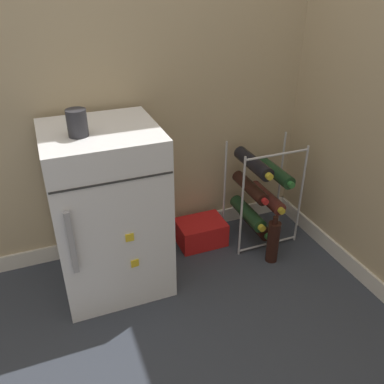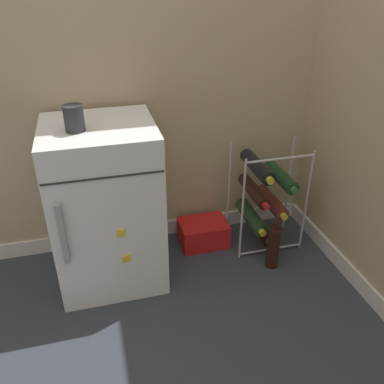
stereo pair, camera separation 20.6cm
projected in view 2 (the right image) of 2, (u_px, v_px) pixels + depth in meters
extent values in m
plane|color=#333842|center=(168.00, 300.00, 1.97)|extent=(14.00, 14.00, 0.00)
cube|color=tan|center=(134.00, 7.00, 1.84)|extent=(6.87, 0.06, 2.50)
cube|color=silver|center=(149.00, 230.00, 2.40)|extent=(6.87, 0.01, 0.09)
cube|color=white|center=(106.00, 206.00, 1.95)|extent=(0.50, 0.48, 0.81)
cube|color=#2D2D2D|center=(104.00, 178.00, 1.62)|extent=(0.49, 0.00, 0.01)
cube|color=#9E9EA3|center=(62.00, 235.00, 1.67)|extent=(0.02, 0.02, 0.29)
cube|color=yellow|center=(121.00, 233.00, 1.76)|extent=(0.04, 0.01, 0.04)
cube|color=yellow|center=(126.00, 259.00, 1.83)|extent=(0.04, 0.01, 0.04)
cylinder|color=#B2B2B7|center=(242.00, 212.00, 2.10)|extent=(0.01, 0.01, 0.60)
cylinder|color=#B2B2B7|center=(306.00, 202.00, 2.19)|extent=(0.01, 0.01, 0.60)
cylinder|color=#B2B2B7|center=(229.00, 192.00, 2.28)|extent=(0.01, 0.01, 0.60)
cylinder|color=#B2B2B7|center=(288.00, 184.00, 2.36)|extent=(0.01, 0.01, 0.60)
cylinder|color=#B2B2B7|center=(270.00, 249.00, 2.28)|extent=(0.37, 0.01, 0.01)
cylinder|color=#B2B2B7|center=(281.00, 159.00, 2.01)|extent=(0.37, 0.01, 0.01)
cylinder|color=black|center=(259.00, 227.00, 2.32)|extent=(0.08, 0.26, 0.08)
cylinder|color=#2D7033|center=(270.00, 242.00, 2.20)|extent=(0.04, 0.02, 0.04)
cylinder|color=#19381E|center=(251.00, 217.00, 2.27)|extent=(0.08, 0.29, 0.08)
cylinder|color=gold|center=(263.00, 233.00, 2.14)|extent=(0.04, 0.02, 0.04)
cylinder|color=#56231E|center=(272.00, 202.00, 2.26)|extent=(0.07, 0.29, 0.07)
cylinder|color=gold|center=(284.00, 216.00, 2.13)|extent=(0.04, 0.02, 0.04)
cylinder|color=black|center=(254.00, 191.00, 2.19)|extent=(0.07, 0.30, 0.07)
cylinder|color=red|center=(266.00, 206.00, 2.05)|extent=(0.03, 0.02, 0.03)
cylinder|color=#19381E|center=(281.00, 177.00, 2.19)|extent=(0.07, 0.29, 0.07)
cylinder|color=#2D7033|center=(294.00, 190.00, 2.06)|extent=(0.03, 0.02, 0.03)
cylinder|color=black|center=(257.00, 166.00, 2.12)|extent=(0.07, 0.30, 0.07)
cylinder|color=gold|center=(270.00, 181.00, 1.98)|extent=(0.04, 0.02, 0.04)
cube|color=red|center=(203.00, 233.00, 2.33)|extent=(0.27, 0.19, 0.14)
cylinder|color=#28282D|center=(74.00, 118.00, 1.66)|extent=(0.08, 0.08, 0.11)
cylinder|color=black|center=(273.00, 248.00, 2.13)|extent=(0.07, 0.07, 0.24)
cylinder|color=black|center=(276.00, 225.00, 2.06)|extent=(0.03, 0.03, 0.04)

